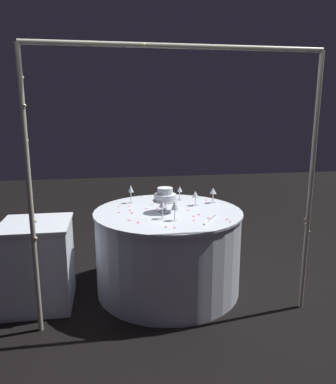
# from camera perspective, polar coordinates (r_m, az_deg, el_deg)

# --- Properties ---
(ground_plane) EXTENTS (12.00, 12.00, 0.00)m
(ground_plane) POSITION_cam_1_polar(r_m,az_deg,el_deg) (3.58, -0.00, -14.73)
(ground_plane) COLOR black
(decorative_arch) EXTENTS (2.19, 0.06, 2.09)m
(decorative_arch) POSITION_cam_1_polar(r_m,az_deg,el_deg) (2.69, 1.77, 7.14)
(decorative_arch) COLOR #B7B29E
(decorative_arch) RESTS_ON ground
(main_table) EXTENTS (1.34, 1.34, 0.76)m
(main_table) POSITION_cam_1_polar(r_m,az_deg,el_deg) (3.42, -0.00, -9.07)
(main_table) COLOR silver
(main_table) RESTS_ON ground
(side_table) EXTENTS (0.57, 0.57, 0.73)m
(side_table) POSITION_cam_1_polar(r_m,az_deg,el_deg) (3.36, -19.53, -10.48)
(side_table) COLOR silver
(side_table) RESTS_ON ground
(tiered_cake) EXTENTS (0.22, 0.22, 0.22)m
(tiered_cake) POSITION_cam_1_polar(r_m,az_deg,el_deg) (3.23, -0.46, -0.69)
(tiered_cake) COLOR silver
(tiered_cake) RESTS_ON main_table
(wine_glass_0) EXTENTS (0.06, 0.06, 0.14)m
(wine_glass_0) POSITION_cam_1_polar(r_m,az_deg,el_deg) (3.47, 4.27, -0.45)
(wine_glass_0) COLOR silver
(wine_glass_0) RESTS_ON main_table
(wine_glass_1) EXTENTS (0.06, 0.06, 0.15)m
(wine_glass_1) POSITION_cam_1_polar(r_m,az_deg,el_deg) (3.59, 7.03, 0.08)
(wine_glass_1) COLOR silver
(wine_glass_1) RESTS_ON main_table
(wine_glass_2) EXTENTS (0.06, 0.06, 0.14)m
(wine_glass_2) POSITION_cam_1_polar(r_m,az_deg,el_deg) (3.68, 1.84, 0.30)
(wine_glass_2) COLOR silver
(wine_glass_2) RESTS_ON main_table
(wine_glass_3) EXTENTS (0.06, 0.06, 0.16)m
(wine_glass_3) POSITION_cam_1_polar(r_m,az_deg,el_deg) (3.04, -0.87, -2.01)
(wine_glass_3) COLOR silver
(wine_glass_3) RESTS_ON main_table
(wine_glass_4) EXTENTS (0.06, 0.06, 0.18)m
(wine_glass_4) POSITION_cam_1_polar(r_m,az_deg,el_deg) (3.57, -5.80, 0.32)
(wine_glass_4) COLOR silver
(wine_glass_4) RESTS_ON main_table
(wine_glass_5) EXTENTS (0.06, 0.06, 0.17)m
(wine_glass_5) POSITION_cam_1_polar(r_m,az_deg,el_deg) (2.98, 1.06, -2.21)
(wine_glass_5) COLOR silver
(wine_glass_5) RESTS_ON main_table
(cake_knife) EXTENTS (0.18, 0.26, 0.01)m
(cake_knife) POSITION_cam_1_polar(r_m,az_deg,el_deg) (3.03, 6.44, -4.38)
(cake_knife) COLOR silver
(cake_knife) RESTS_ON main_table
(rose_petal_0) EXTENTS (0.04, 0.04, 0.00)m
(rose_petal_0) POSITION_cam_1_polar(r_m,az_deg,el_deg) (3.46, -0.79, -2.16)
(rose_petal_0) COLOR #EA6B84
(rose_petal_0) RESTS_ON main_table
(rose_petal_1) EXTENTS (0.04, 0.04, 0.00)m
(rose_petal_1) POSITION_cam_1_polar(r_m,az_deg,el_deg) (3.08, 9.14, -4.21)
(rose_petal_1) COLOR #EA6B84
(rose_petal_1) RESTS_ON main_table
(rose_petal_2) EXTENTS (0.04, 0.04, 0.00)m
(rose_petal_2) POSITION_cam_1_polar(r_m,az_deg,el_deg) (3.31, 3.10, -2.87)
(rose_petal_2) COLOR #EA6B84
(rose_petal_2) RESTS_ON main_table
(rose_petal_3) EXTENTS (0.03, 0.03, 0.00)m
(rose_petal_3) POSITION_cam_1_polar(r_m,az_deg,el_deg) (3.51, -2.51, -1.98)
(rose_petal_3) COLOR #EA6B84
(rose_petal_3) RESTS_ON main_table
(rose_petal_4) EXTENTS (0.04, 0.04, 0.00)m
(rose_petal_4) POSITION_cam_1_polar(r_m,az_deg,el_deg) (3.71, 5.99, -1.24)
(rose_petal_4) COLOR #EA6B84
(rose_petal_4) RESTS_ON main_table
(rose_petal_5) EXTENTS (0.02, 0.03, 0.00)m
(rose_petal_5) POSITION_cam_1_polar(r_m,az_deg,el_deg) (3.40, -0.62, -2.44)
(rose_petal_5) COLOR #EA6B84
(rose_petal_5) RESTS_ON main_table
(rose_petal_6) EXTENTS (0.02, 0.03, 0.00)m
(rose_petal_6) POSITION_cam_1_polar(r_m,az_deg,el_deg) (3.02, 9.65, -4.56)
(rose_petal_6) COLOR #EA6B84
(rose_petal_6) RESTS_ON main_table
(rose_petal_7) EXTENTS (0.04, 0.04, 0.00)m
(rose_petal_7) POSITION_cam_1_polar(r_m,az_deg,el_deg) (3.27, -7.67, -3.15)
(rose_petal_7) COLOR #EA6B84
(rose_petal_7) RESTS_ON main_table
(rose_petal_8) EXTENTS (0.03, 0.04, 0.00)m
(rose_petal_8) POSITION_cam_1_polar(r_m,az_deg,el_deg) (3.10, 6.28, -4.00)
(rose_petal_8) COLOR #EA6B84
(rose_petal_8) RESTS_ON main_table
(rose_petal_9) EXTENTS (0.03, 0.04, 0.00)m
(rose_petal_9) POSITION_cam_1_polar(r_m,az_deg,el_deg) (2.96, -4.64, -4.75)
(rose_petal_9) COLOR #EA6B84
(rose_petal_9) RESTS_ON main_table
(rose_petal_10) EXTENTS (0.04, 0.03, 0.00)m
(rose_petal_10) POSITION_cam_1_polar(r_m,az_deg,el_deg) (3.03, -6.04, -4.38)
(rose_petal_10) COLOR #EA6B84
(rose_petal_10) RESTS_ON main_table
(rose_petal_11) EXTENTS (0.02, 0.03, 0.00)m
(rose_petal_11) POSITION_cam_1_polar(r_m,az_deg,el_deg) (3.01, 4.02, -4.44)
(rose_petal_11) COLOR #EA6B84
(rose_petal_11) RESTS_ON main_table
(rose_petal_12) EXTENTS (0.03, 0.04, 0.00)m
(rose_petal_12) POSITION_cam_1_polar(r_m,az_deg,el_deg) (2.85, -0.32, -5.43)
(rose_petal_12) COLOR #EA6B84
(rose_petal_12) RESTS_ON main_table
(rose_petal_13) EXTENTS (0.03, 0.04, 0.00)m
(rose_petal_13) POSITION_cam_1_polar(r_m,az_deg,el_deg) (3.33, -5.93, -2.83)
(rose_petal_13) COLOR #EA6B84
(rose_petal_13) RESTS_ON main_table
(rose_petal_14) EXTENTS (0.03, 0.03, 0.00)m
(rose_petal_14) POSITION_cam_1_polar(r_m,az_deg,el_deg) (2.83, 1.03, -5.55)
(rose_petal_14) COLOR #EA6B84
(rose_petal_14) RESTS_ON main_table
(rose_petal_15) EXTENTS (0.04, 0.05, 0.00)m
(rose_petal_15) POSITION_cam_1_polar(r_m,az_deg,el_deg) (3.25, -5.63, -3.23)
(rose_petal_15) COLOR #EA6B84
(rose_petal_15) RESTS_ON main_table
(rose_petal_16) EXTENTS (0.04, 0.05, 0.00)m
(rose_petal_16) POSITION_cam_1_polar(r_m,az_deg,el_deg) (3.39, -1.67, -2.49)
(rose_petal_16) COLOR #EA6B84
(rose_petal_16) RESTS_ON main_table
(rose_petal_17) EXTENTS (0.02, 0.03, 0.00)m
(rose_petal_17) POSITION_cam_1_polar(r_m,az_deg,el_deg) (3.47, -7.64, -2.23)
(rose_petal_17) COLOR #EA6B84
(rose_petal_17) RESTS_ON main_table
(rose_petal_18) EXTENTS (0.03, 0.03, 0.00)m
(rose_petal_18) POSITION_cam_1_polar(r_m,az_deg,el_deg) (3.37, -3.39, -2.58)
(rose_petal_18) COLOR #EA6B84
(rose_petal_18) RESTS_ON main_table
(rose_petal_19) EXTENTS (0.03, 0.04, 0.00)m
(rose_petal_19) POSITION_cam_1_polar(r_m,az_deg,el_deg) (3.13, 4.03, -3.77)
(rose_petal_19) COLOR #EA6B84
(rose_petal_19) RESTS_ON main_table
(rose_petal_20) EXTENTS (0.04, 0.04, 0.00)m
(rose_petal_20) POSITION_cam_1_polar(r_m,az_deg,el_deg) (3.48, -6.11, -2.17)
(rose_petal_20) COLOR #EA6B84
(rose_petal_20) RESTS_ON main_table
(rose_petal_21) EXTENTS (0.04, 0.03, 0.00)m
(rose_petal_21) POSITION_cam_1_polar(r_m,az_deg,el_deg) (3.19, 4.79, -3.51)
(rose_petal_21) COLOR #EA6B84
(rose_petal_21) RESTS_ON main_table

